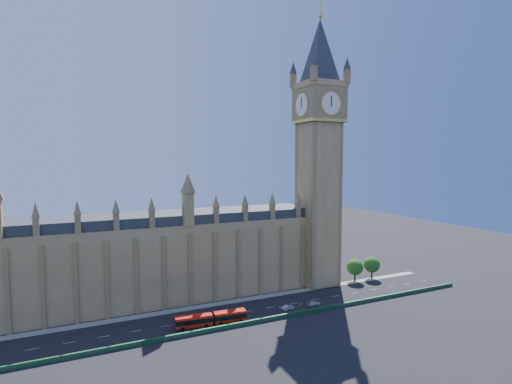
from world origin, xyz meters
name	(u,v)px	position (x,y,z in m)	size (l,w,h in m)	color
ground	(235,314)	(0.00, 0.00, 0.00)	(400.00, 400.00, 0.00)	black
palace_westminster	(134,259)	(-25.00, 22.00, 13.86)	(120.00, 20.00, 28.00)	olive
elizabeth_tower	(319,133)	(38.00, 13.99, 54.56)	(20.59, 20.59, 105.00)	olive
bridge_parapet	(247,323)	(0.00, -9.00, 0.60)	(160.00, 0.60, 1.20)	#1E4C2D
kerb_north	(223,303)	(0.00, 9.50, 0.08)	(160.00, 3.00, 0.16)	gray
tree_east_near	(355,267)	(52.22, 10.08, 5.64)	(6.00, 6.00, 8.50)	#382619
tree_east_far	(372,264)	(60.22, 10.08, 5.64)	(6.00, 6.00, 8.50)	#382619
red_bus	(211,319)	(-8.96, -4.88, 1.75)	(19.68, 4.92, 3.31)	red
car_grey	(231,315)	(-2.00, -2.03, 0.71)	(1.67, 4.14, 1.41)	#45474D
car_silver	(288,307)	(15.81, -3.76, 0.66)	(1.40, 4.03, 1.33)	#A0A1A7
car_white	(314,304)	(24.71, -4.42, 0.67)	(1.87, 4.59, 1.33)	silver
cone_a	(284,308)	(15.15, -2.58, 0.31)	(0.50, 0.50, 0.63)	black
cone_b	(280,307)	(14.00, -1.91, 0.34)	(0.50, 0.50, 0.70)	black
cone_c	(301,304)	(21.06, -2.44, 0.37)	(0.52, 0.52, 0.75)	black
cone_d	(312,301)	(25.90, -1.30, 0.34)	(0.51, 0.51, 0.69)	black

